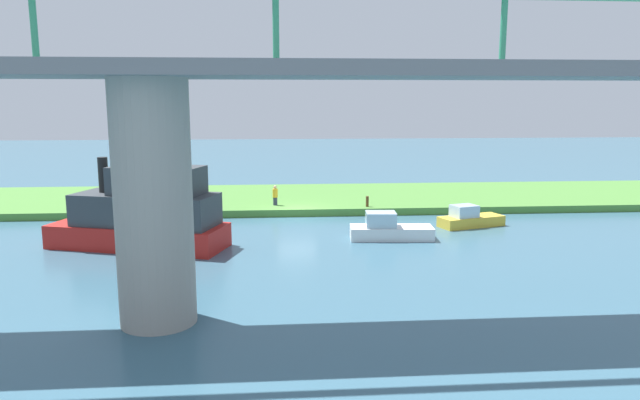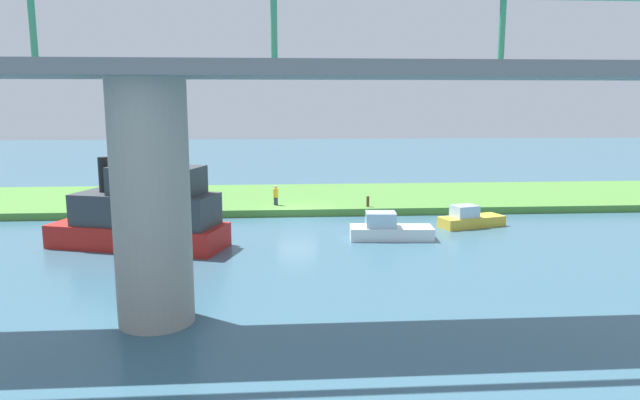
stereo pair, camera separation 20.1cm
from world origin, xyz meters
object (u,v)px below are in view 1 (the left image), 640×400
Objects in this scene: pontoon_yellow at (389,229)px; bridge_pylon at (154,204)px; mooring_post at (367,201)px; houseboat_blue at (469,219)px; person_on_bank at (275,195)px; riverboat_paddlewheel at (143,215)px.

bridge_pylon is at bearing 48.11° from pontoon_yellow.
bridge_pylon is 22.03m from mooring_post.
pontoon_yellow is 1.09× the size of houseboat_blue.
person_on_bank reaches higher than mooring_post.
person_on_bank reaches higher than pontoon_yellow.
mooring_post is 0.07× the size of riverboat_paddlewheel.
person_on_bank is at bearing -101.58° from bridge_pylon.
mooring_post is at bearing -148.05° from riverboat_paddlewheel.
bridge_pylon is 1.79× the size of pontoon_yellow.
pontoon_yellow reaches higher than houseboat_blue.
pontoon_yellow is at bearing 27.11° from houseboat_blue.
pontoon_yellow is (-10.49, -11.69, -3.68)m from bridge_pylon.
person_on_bank is 0.32× the size of houseboat_blue.
houseboat_blue is (-5.67, 4.54, -0.37)m from mooring_post.
bridge_pylon reaches higher than pontoon_yellow.
pontoon_yellow is at bearing 90.36° from mooring_post.
riverboat_paddlewheel reaches higher than mooring_post.
bridge_pylon reaches higher than riverboat_paddlewheel.
houseboat_blue is (-11.97, 5.60, -0.71)m from person_on_bank.
riverboat_paddlewheel is at bearing 11.17° from houseboat_blue.
person_on_bank is at bearing -9.55° from mooring_post.
mooring_post is 0.15× the size of pontoon_yellow.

